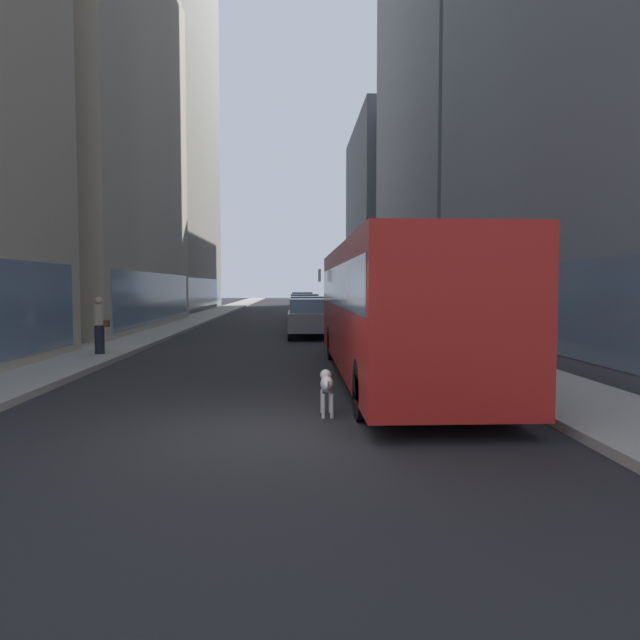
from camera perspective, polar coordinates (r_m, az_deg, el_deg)
name	(u,v)px	position (r m, az deg, el deg)	size (l,w,h in m)	color
ground_plane	(287,315)	(43.47, -3.23, 0.52)	(120.00, 120.00, 0.00)	#232326
sidewalk_left	(211,314)	(43.91, -10.69, 0.59)	(2.40, 110.00, 0.15)	#9E9991
sidewalk_right	(363,314)	(43.77, 4.25, 0.63)	(2.40, 110.00, 0.15)	#ADA89E
building_left_mid	(38,134)	(32.57, -25.99, 16.15)	(11.34, 16.39, 19.12)	#B2A893
building_left_far	(146,119)	(53.65, -16.71, 18.39)	(9.47, 22.47, 32.40)	gray
building_right_mid	(463,84)	(43.09, 13.88, 21.59)	(8.64, 21.57, 31.42)	slate
building_right_far	(400,217)	(63.79, 7.87, 10.01)	(9.84, 20.78, 19.15)	#4C515B
transit_bus	(391,303)	(13.54, 7.05, 1.71)	(2.78, 11.53, 3.05)	red
car_grey_wagon	(310,318)	(24.49, -0.99, 0.24)	(1.84, 4.60, 1.62)	slate
car_blue_hatchback	(304,306)	(38.38, -1.54, 1.38)	(1.94, 4.58, 1.62)	#4C6BB7
car_silver_sedan	(302,302)	(49.76, -1.76, 1.83)	(1.85, 4.06, 1.62)	#B7BABF
car_black_suv	(307,312)	(30.19, -1.28, 0.83)	(1.81, 4.40, 1.62)	black
dalmatian_dog	(327,384)	(9.79, 0.67, -6.35)	(0.22, 0.96, 0.72)	white
pedestrian_with_handbag	(100,325)	(18.37, -20.87, -0.44)	(0.45, 0.34, 1.69)	#1E1E2D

